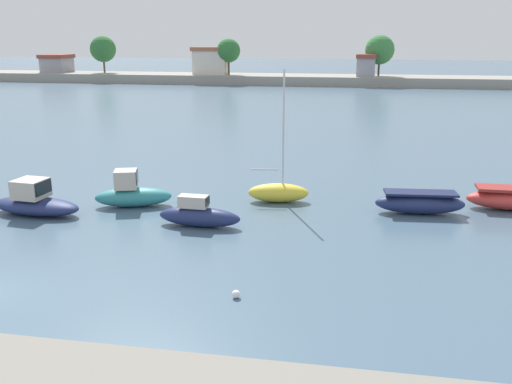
% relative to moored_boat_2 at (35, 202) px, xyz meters
% --- Properties ---
extents(moored_boat_2, '(4.84, 2.21, 1.76)m').
position_rel_moored_boat_2_xyz_m(moored_boat_2, '(0.00, 0.00, 0.00)').
color(moored_boat_2, navy).
rests_on(moored_boat_2, ground).
extents(moored_boat_3, '(4.14, 2.45, 1.93)m').
position_rel_moored_boat_2_xyz_m(moored_boat_3, '(4.21, 2.12, 0.06)').
color(moored_boat_3, teal).
rests_on(moored_boat_3, ground).
extents(moored_boat_4, '(3.93, 1.24, 1.46)m').
position_rel_moored_boat_2_xyz_m(moored_boat_4, '(8.45, -0.32, -0.07)').
color(moored_boat_4, navy).
rests_on(moored_boat_4, ground).
extents(moored_boat_5, '(3.33, 1.59, 6.92)m').
position_rel_moored_boat_2_xyz_m(moored_boat_5, '(11.53, 4.22, -0.05)').
color(moored_boat_5, yellow).
rests_on(moored_boat_5, ground).
extents(moored_boat_6, '(4.47, 1.68, 1.11)m').
position_rel_moored_boat_2_xyz_m(moored_boat_6, '(18.73, 3.48, -0.07)').
color(moored_boat_6, navy).
rests_on(moored_boat_6, ground).
extents(mooring_buoy_0, '(0.28, 0.28, 0.28)m').
position_rel_moored_boat_2_xyz_m(mooring_buoy_0, '(11.70, -7.24, -0.47)').
color(mooring_buoy_0, white).
rests_on(mooring_buoy_0, ground).
extents(distant_shoreline, '(125.88, 9.46, 8.65)m').
position_rel_moored_boat_2_xyz_m(distant_shoreline, '(1.28, 78.66, 1.23)').
color(distant_shoreline, gray).
rests_on(distant_shoreline, ground).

